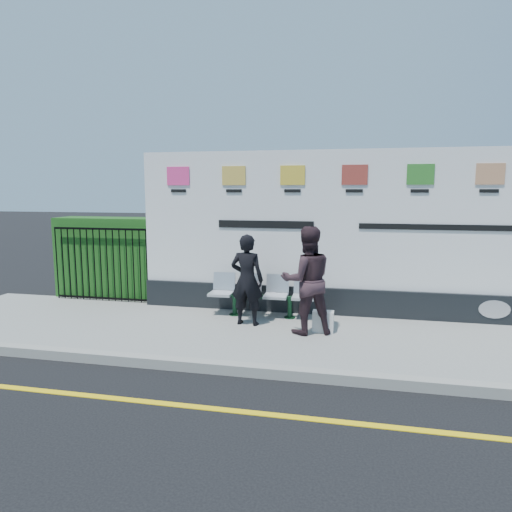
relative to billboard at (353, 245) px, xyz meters
The scene contains 12 objects.
ground 4.13m from the billboard, 97.40° to the right, with size 80.00×80.00×0.00m, color black.
pavement 1.98m from the billboard, 110.32° to the right, with size 14.00×3.00×0.12m, color gray.
kerb 3.19m from the billboard, 99.95° to the right, with size 14.00×0.18×0.14m, color gray.
yellow_line 4.13m from the billboard, 97.40° to the right, with size 14.00×0.10×0.01m, color yellow.
billboard is the anchor object (origin of this frame).
hedge 5.11m from the billboard, behind, with size 2.35×0.70×1.70m, color #1D5319.
railing 5.10m from the billboard, behind, with size 2.05×0.06×1.54m, color black, non-canonical shape.
bench 1.98m from the billboard, 162.92° to the right, with size 1.95×0.52×0.42m, color silver, non-canonical shape.
woman_left 2.07m from the billboard, 149.53° to the right, with size 0.57×0.37×1.56m, color black.
woman_right 1.51m from the billboard, 118.60° to the right, with size 0.84×0.65×1.72m, color #312026.
handbag_brown 2.05m from the billboard, 165.03° to the right, with size 0.27×0.12×0.22m, color #33120E.
carrier_bag_white 1.67m from the billboard, 110.38° to the right, with size 0.34×0.20×0.34m, color silver.
Camera 1 is at (0.52, -4.55, 2.41)m, focal length 32.00 mm.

